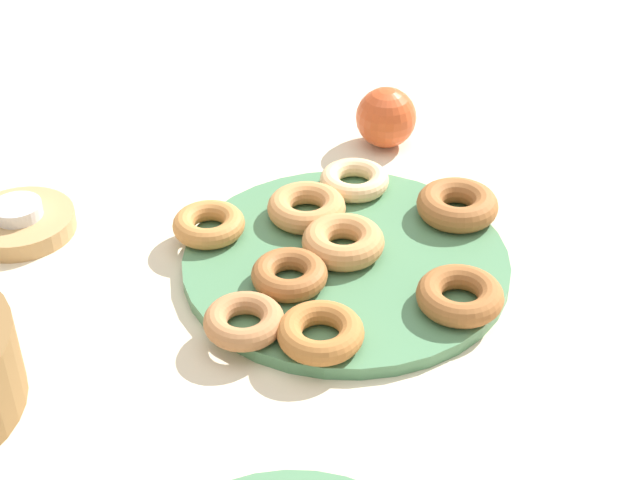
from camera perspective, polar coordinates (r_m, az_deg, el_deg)
The scene contains 14 objects.
ground_plane at distance 1.00m, azimuth 1.55°, elevation -1.62°, with size 2.40×2.40×0.00m, color beige.
donut_plate at distance 1.00m, azimuth 1.55°, elevation -1.29°, with size 0.34×0.34×0.01m, color #4C7F56.
donut_0 at distance 0.99m, azimuth 1.22°, elevation -0.15°, with size 0.09×0.09×0.03m, color #C6844C.
donut_1 at distance 1.04m, azimuth -0.81°, elevation 1.95°, with size 0.09×0.09×0.03m, color #C6844C.
donut_2 at distance 1.10m, azimuth 2.07°, elevation 3.59°, with size 0.08×0.08×0.02m, color #EABC84.
donut_3 at distance 1.06m, azimuth 8.19°, elevation 2.09°, with size 0.09×0.09×0.03m, color #995B2D.
donut_4 at distance 0.93m, azimuth 8.34°, elevation -3.30°, with size 0.09×0.09×0.03m, color #995B2D.
donut_5 at distance 0.88m, azimuth 0.03°, elevation -5.53°, with size 0.08×0.08×0.02m, color #AD6B33.
donut_6 at distance 1.03m, azimuth -6.65°, elevation 0.93°, with size 0.08×0.08×0.02m, color #BC7A3D.
donut_7 at distance 0.95m, azimuth -1.83°, elevation -2.07°, with size 0.08×0.08×0.02m, color #995B2D.
donut_8 at distance 0.90m, azimuth -4.56°, elevation -4.84°, with size 0.08×0.08×0.02m, color #B27547.
candle_holder at distance 1.10m, azimuth -17.45°, elevation 0.95°, with size 0.12×0.12×0.02m, color tan.
tealight at distance 1.09m, azimuth -17.61°, elevation 1.72°, with size 0.05×0.05×0.01m, color silver.
apple at distance 1.20m, azimuth 3.96°, elevation 7.31°, with size 0.08×0.08×0.08m, color #CC4C23.
Camera 1 is at (-0.71, 0.37, 0.61)m, focal length 53.66 mm.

